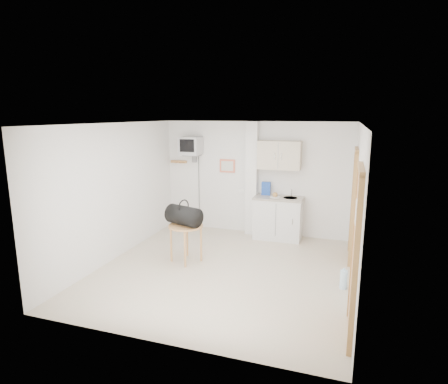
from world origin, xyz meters
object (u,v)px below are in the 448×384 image
(crt_television, at_px, (191,146))
(round_table, at_px, (186,230))
(water_bottle, at_px, (344,279))
(duffel_bag, at_px, (184,215))

(crt_television, bearing_deg, round_table, -70.09)
(crt_television, relative_size, water_bottle, 6.46)
(crt_television, xyz_separation_m, water_bottle, (3.43, -2.11, -1.79))
(duffel_bag, bearing_deg, round_table, 18.75)
(round_table, height_order, duffel_bag, duffel_bag)
(crt_television, xyz_separation_m, round_table, (0.68, -1.87, -1.34))
(duffel_bag, bearing_deg, crt_television, 127.84)
(round_table, bearing_deg, water_bottle, -5.08)
(duffel_bag, bearing_deg, water_bottle, 13.80)
(round_table, distance_m, duffel_bag, 0.27)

